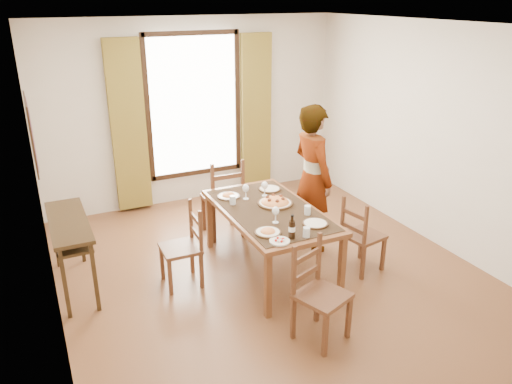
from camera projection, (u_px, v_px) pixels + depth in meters
name	position (u px, v px, depth m)	size (l,w,h in m)	color
ground	(268.00, 271.00, 5.75)	(5.00, 5.00, 0.00)	#473016
room_shell	(264.00, 139.00, 5.29)	(4.60, 5.10, 2.74)	beige
console_table	(69.00, 230.00, 5.20)	(0.38, 1.20, 0.80)	#312110
dining_table	(270.00, 215.00, 5.54)	(0.98, 1.75, 0.76)	brown
chair_west	(183.00, 248.00, 5.37)	(0.41, 0.41, 0.91)	brown
chair_north	(224.00, 200.00, 6.45)	(0.47, 0.47, 1.06)	brown
chair_south	(319.00, 295.00, 4.50)	(0.54, 0.54, 0.95)	brown
chair_east	(361.00, 237.00, 5.64)	(0.46, 0.46, 0.89)	brown
man	(312.00, 178.00, 6.00)	(0.46, 0.68, 1.81)	gray
plate_sw	(268.00, 231.00, 4.96)	(0.27, 0.27, 0.05)	silver
plate_se	(315.00, 222.00, 5.15)	(0.27, 0.27, 0.05)	silver
plate_nw	(229.00, 195.00, 5.84)	(0.27, 0.27, 0.05)	silver
plate_ne	(270.00, 188.00, 6.05)	(0.27, 0.27, 0.05)	silver
pasta_platter	(275.00, 200.00, 5.63)	(0.40, 0.40, 0.10)	#BB4818
caprese_plate	(280.00, 240.00, 4.79)	(0.20, 0.20, 0.04)	silver
wine_glass_a	(276.00, 215.00, 5.16)	(0.08, 0.08, 0.18)	white
wine_glass_b	(265.00, 189.00, 5.85)	(0.08, 0.08, 0.18)	white
wine_glass_c	(246.00, 192.00, 5.76)	(0.08, 0.08, 0.18)	white
tumbler_a	(308.00, 210.00, 5.38)	(0.07, 0.07, 0.10)	silver
tumbler_b	(233.00, 200.00, 5.64)	(0.07, 0.07, 0.10)	silver
tumbler_c	(306.00, 232.00, 4.88)	(0.07, 0.07, 0.10)	silver
wine_bottle	(292.00, 226.00, 4.83)	(0.07, 0.07, 0.25)	black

